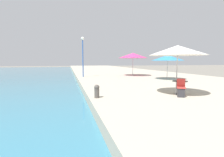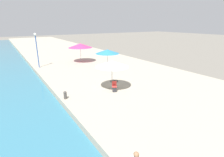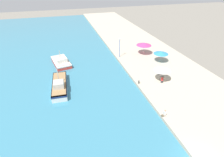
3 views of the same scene
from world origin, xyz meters
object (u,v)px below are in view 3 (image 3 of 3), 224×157
cafe_umbrella_white (161,53)px  mooring_bollard (139,82)px  fishing_boat_mid (61,62)px  cafe_chair_left (162,81)px  cafe_table (162,78)px  cafe_umbrella_striped (144,44)px  cafe_umbrella_pink (163,69)px  person_at_quay (164,113)px  fishing_boat_near (60,85)px  lamppost (120,44)px

cafe_umbrella_white → mooring_bollard: (-8.24, -7.09, -1.80)m
fishing_boat_mid → cafe_chair_left: fishing_boat_mid is taller
cafe_table → cafe_umbrella_striped: bearing=80.8°
cafe_umbrella_pink → person_at_quay: cafe_umbrella_pink is taller
cafe_chair_left → mooring_bollard: bearing=19.2°
cafe_umbrella_white → cafe_chair_left: cafe_umbrella_white is taller
cafe_umbrella_white → mooring_bollard: bearing=-139.3°
fishing_boat_near → fishing_boat_mid: 9.96m
person_at_quay → lamppost: lamppost is taller
fishing_boat_mid → cafe_umbrella_striped: 19.66m
cafe_table → cafe_chair_left: (-0.36, -0.62, -0.21)m
cafe_umbrella_white → lamppost: (-7.89, 4.91, 0.95)m
mooring_bollard → person_at_quay: bearing=-90.1°
cafe_table → lamppost: (-4.17, 12.18, 2.56)m
cafe_umbrella_pink → cafe_umbrella_striped: cafe_umbrella_striped is taller
fishing_boat_mid → lamppost: (13.33, -0.91, 2.93)m
cafe_umbrella_white → cafe_umbrella_striped: (-1.72, 5.07, 0.38)m
cafe_umbrella_striped → cafe_chair_left: size_ratio=3.95×
fishing_boat_mid → mooring_bollard: 18.31m
cafe_umbrella_white → cafe_table: (-3.72, -7.27, -1.61)m
fishing_boat_near → mooring_bollard: size_ratio=12.65×
cafe_umbrella_pink → cafe_umbrella_white: bearing=61.6°
cafe_umbrella_striped → lamppost: bearing=-178.5°
fishing_boat_mid → cafe_umbrella_striped: (19.51, -0.75, 2.36)m
cafe_umbrella_striped → person_at_quay: 21.89m
mooring_bollard → cafe_umbrella_striped: bearing=61.8°
cafe_umbrella_pink → cafe_chair_left: (-0.17, -0.65, -2.05)m
fishing_boat_near → cafe_umbrella_white: fishing_boat_near is taller
cafe_umbrella_pink → cafe_chair_left: size_ratio=3.30×
cafe_table → lamppost: bearing=108.9°
cafe_chair_left → person_at_quay: size_ratio=0.89×
fishing_boat_near → cafe_umbrella_striped: 22.24m
person_at_quay → mooring_bollard: size_ratio=1.57×
cafe_umbrella_striped → cafe_table: 12.66m
person_at_quay → lamppost: size_ratio=0.23×
person_at_quay → cafe_umbrella_pink: bearing=62.8°
cafe_umbrella_pink → cafe_umbrella_striped: size_ratio=0.83×
fishing_boat_mid → cafe_table: fishing_boat_mid is taller
lamppost → cafe_umbrella_pink: bearing=-71.9°
cafe_umbrella_white → cafe_umbrella_striped: size_ratio=0.88×
cafe_chair_left → person_at_quay: (-4.18, -7.82, 0.13)m
cafe_umbrella_pink → cafe_umbrella_striped: (2.20, 12.32, 0.15)m
fishing_boat_near → cafe_umbrella_pink: size_ratio=2.76×
cafe_umbrella_white → cafe_chair_left: (-4.08, -7.90, -1.82)m
fishing_boat_mid → lamppost: lamppost is taller
mooring_bollard → cafe_table: bearing=-2.4°
fishing_boat_near → cafe_chair_left: (17.76, -3.78, 0.03)m
fishing_boat_near → cafe_umbrella_pink: 18.32m
cafe_umbrella_pink → fishing_boat_near: bearing=170.1°
cafe_umbrella_white → cafe_table: 8.33m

